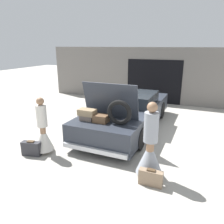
% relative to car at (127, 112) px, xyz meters
% --- Properties ---
extents(ground_plane, '(40.00, 40.00, 0.00)m').
position_rel_car_xyz_m(ground_plane, '(-0.00, 0.00, -0.59)').
color(ground_plane, '#ADA89E').
extents(garage_wall_back, '(12.00, 0.14, 2.80)m').
position_rel_car_xyz_m(garage_wall_back, '(-0.00, 4.05, 0.80)').
color(garage_wall_back, slate).
rests_on(garage_wall_back, ground_plane).
extents(car, '(2.00, 5.22, 1.89)m').
position_rel_car_xyz_m(car, '(0.00, 0.00, 0.00)').
color(car, '#2D333D').
rests_on(car, ground_plane).
extents(person_left, '(0.53, 0.53, 1.58)m').
position_rel_car_xyz_m(person_left, '(-1.49, -2.74, -0.02)').
color(person_left, '#997051').
rests_on(person_left, ground_plane).
extents(person_right, '(0.61, 0.61, 1.76)m').
position_rel_car_xyz_m(person_right, '(1.49, -2.72, 0.04)').
color(person_right, '#997051').
rests_on(person_right, ground_plane).
extents(suitcase_beside_left_person, '(0.55, 0.28, 0.42)m').
position_rel_car_xyz_m(suitcase_beside_left_person, '(-1.69, -3.04, -0.39)').
color(suitcase_beside_left_person, '#2D2D33').
rests_on(suitcase_beside_left_person, ground_plane).
extents(suitcase_beside_right_person, '(0.51, 0.16, 0.38)m').
position_rel_car_xyz_m(suitcase_beside_right_person, '(1.62, -3.07, -0.41)').
color(suitcase_beside_right_person, '#8C7259').
rests_on(suitcase_beside_right_person, ground_plane).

